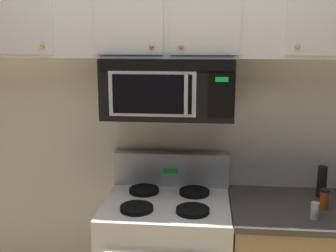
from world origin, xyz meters
The scene contains 6 objects.
back_wall centered at (0.00, 0.79, 1.35)m, with size 5.20×0.10×2.70m, color silver.
over_range_microwave centered at (0.00, 0.54, 1.58)m, with size 0.76×0.43×0.35m.
upper_cabinets centered at (0.00, 0.57, 2.02)m, with size 2.50×0.36×0.55m.
salt_shaker centered at (0.82, 0.26, 0.95)m, with size 0.05×0.05×0.09m.
pepper_mill centered at (0.94, 0.59, 1.00)m, with size 0.06×0.06×0.20m, color black.
spice_jar centered at (0.91, 0.40, 0.96)m, with size 0.05×0.05×0.12m.
Camera 1 is at (0.23, -1.90, 1.88)m, focal length 44.28 mm.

